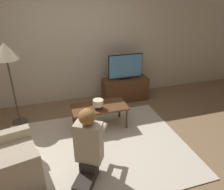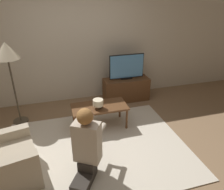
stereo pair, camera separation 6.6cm
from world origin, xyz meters
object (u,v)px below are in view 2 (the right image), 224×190
object	(u,v)px
tv	(127,67)
floor_lamp	(7,55)
table_lamp	(98,103)
coffee_table	(99,108)
person_kneeling	(87,144)

from	to	relation	value
tv	floor_lamp	distance (m)	2.34
floor_lamp	table_lamp	distance (m)	1.72
coffee_table	floor_lamp	world-z (taller)	floor_lamp
coffee_table	table_lamp	size ratio (longest dim) A/B	5.45
tv	person_kneeling	distance (m)	2.39
tv	person_kneeling	world-z (taller)	tv
tv	table_lamp	size ratio (longest dim) A/B	4.30
person_kneeling	floor_lamp	bearing A→B (deg)	-27.39
tv	floor_lamp	world-z (taller)	floor_lamp
coffee_table	floor_lamp	size ratio (longest dim) A/B	0.64
floor_lamp	person_kneeling	xyz separation A→B (m)	(1.01, -1.69, -0.78)
tv	floor_lamp	bearing A→B (deg)	-171.62
floor_lamp	person_kneeling	size ratio (longest dim) A/B	1.50
tv	coffee_table	xyz separation A→B (m)	(-0.83, -0.92, -0.40)
floor_lamp	tv	bearing A→B (deg)	8.38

